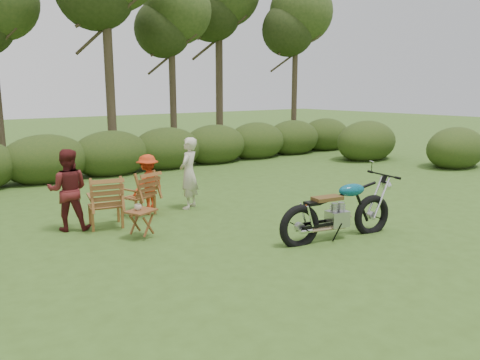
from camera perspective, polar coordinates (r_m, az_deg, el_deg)
ground at (r=8.17m, az=10.17°, el=-8.27°), size 80.00×80.00×0.00m
tree_line at (r=16.16m, az=-15.39°, el=14.71°), size 22.52×11.62×8.14m
motorcycle at (r=8.78m, az=11.67°, el=-6.95°), size 2.41×1.29×1.31m
lawn_chair_right at (r=10.36m, az=-12.20°, el=-4.18°), size 0.82×0.82×0.96m
lawn_chair_left at (r=9.66m, az=-15.96°, el=-5.48°), size 0.85×0.85×1.03m
side_table at (r=8.73m, az=-11.91°, el=-5.27°), size 0.63×0.58×0.52m
cup at (r=8.67m, az=-12.34°, el=-3.26°), size 0.16×0.16×0.10m
adult_a at (r=10.76m, az=-6.17°, el=-3.42°), size 0.71×0.66×1.62m
adult_b at (r=9.67m, az=-19.92°, el=-5.70°), size 0.95×0.87×1.57m
child at (r=10.64m, az=-11.02°, el=-3.72°), size 0.93×0.72×1.27m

